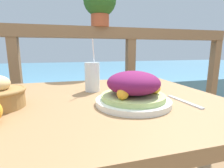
# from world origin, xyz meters

# --- Properties ---
(patio_table) EXTENTS (1.08, 0.86, 0.74)m
(patio_table) POSITION_xyz_m (0.00, 0.00, 0.64)
(patio_table) COLOR #997047
(patio_table) RESTS_ON ground_plane
(railing_fence) EXTENTS (2.80, 0.08, 1.11)m
(railing_fence) POSITION_xyz_m (0.00, 0.74, 0.79)
(railing_fence) COLOR brown
(railing_fence) RESTS_ON ground_plane
(sea_backdrop) EXTENTS (12.00, 4.00, 0.52)m
(sea_backdrop) POSITION_xyz_m (0.00, 3.24, 0.26)
(sea_backdrop) COLOR teal
(sea_backdrop) RESTS_ON ground_plane
(salad_plate) EXTENTS (0.28, 0.28, 0.12)m
(salad_plate) POSITION_xyz_m (0.13, -0.12, 0.79)
(salad_plate) COLOR white
(salad_plate) RESTS_ON patio_table
(drink_glass) EXTENTS (0.07, 0.07, 0.25)m
(drink_glass) POSITION_xyz_m (0.02, 0.13, 0.81)
(drink_glass) COLOR silver
(drink_glass) RESTS_ON patio_table
(potted_plant) EXTENTS (0.26, 0.26, 0.33)m
(potted_plant) POSITION_xyz_m (0.19, 0.74, 1.30)
(potted_plant) COLOR #A34C2D
(potted_plant) RESTS_ON railing_fence
(fork) EXTENTS (0.03, 0.18, 0.00)m
(fork) POSITION_xyz_m (0.33, -0.15, 0.74)
(fork) COLOR silver
(fork) RESTS_ON patio_table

